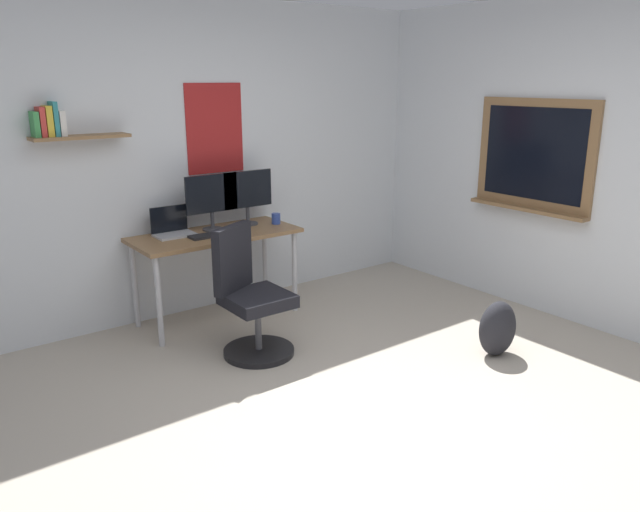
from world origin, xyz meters
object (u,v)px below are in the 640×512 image
at_px(coffee_mug, 276,219).
at_px(backpack, 497,328).
at_px(monitor_secondary, 248,194).
at_px(office_chair, 250,300).
at_px(desk, 216,243).
at_px(monitor_primary, 212,198).
at_px(keyboard, 212,235).
at_px(computer_mouse, 243,229).
at_px(laptop, 172,228).

bearing_deg(coffee_mug, backpack, -69.08).
xyz_separation_m(monitor_secondary, coffee_mug, (0.20, -0.12, -0.22)).
bearing_deg(office_chair, monitor_secondary, 59.20).
height_order(office_chair, coffee_mug, office_chair).
relative_size(desk, monitor_primary, 2.91).
bearing_deg(monitor_primary, backpack, -57.60).
distance_m(keyboard, coffee_mug, 0.65).
relative_size(computer_mouse, coffee_mug, 1.13).
bearing_deg(computer_mouse, laptop, 156.99).
height_order(monitor_secondary, coffee_mug, monitor_secondary).
relative_size(monitor_secondary, coffee_mug, 5.04).
bearing_deg(keyboard, monitor_primary, 59.37).
xyz_separation_m(monitor_primary, coffee_mug, (0.54, -0.12, -0.22)).
bearing_deg(laptop, desk, -25.42).
bearing_deg(monitor_secondary, monitor_primary, 180.00).
bearing_deg(coffee_mug, monitor_secondary, 149.30).
height_order(laptop, backpack, laptop).
relative_size(desk, laptop, 4.36).
xyz_separation_m(computer_mouse, backpack, (1.07, -1.79, -0.55)).
bearing_deg(desk, laptop, 154.58).
xyz_separation_m(keyboard, backpack, (1.35, -1.79, -0.55)).
distance_m(monitor_primary, computer_mouse, 0.35).
bearing_deg(keyboard, office_chair, -95.47).
height_order(desk, office_chair, office_chair).
bearing_deg(office_chair, coffee_mug, 45.64).
height_order(laptop, coffee_mug, laptop).
distance_m(desk, backpack, 2.31).
distance_m(office_chair, computer_mouse, 0.83).
bearing_deg(office_chair, computer_mouse, 62.91).
bearing_deg(desk, monitor_secondary, 14.52).
bearing_deg(monitor_primary, keyboard, -120.63).
xyz_separation_m(office_chair, backpack, (1.41, -1.12, -0.20)).
bearing_deg(computer_mouse, monitor_secondary, 47.09).
relative_size(laptop, computer_mouse, 2.98).
bearing_deg(backpack, computer_mouse, 120.78).
relative_size(laptop, monitor_secondary, 0.67).
bearing_deg(backpack, office_chair, 141.62).
bearing_deg(keyboard, laptop, 137.15).
height_order(desk, monitor_secondary, monitor_secondary).
bearing_deg(keyboard, coffee_mug, 4.45).
xyz_separation_m(office_chair, computer_mouse, (0.34, 0.67, 0.35)).
xyz_separation_m(desk, coffee_mug, (0.58, -0.02, 0.13)).
bearing_deg(backpack, desk, 124.43).
bearing_deg(monitor_primary, coffee_mug, -12.60).
bearing_deg(computer_mouse, coffee_mug, 7.84).
relative_size(desk, backpack, 3.28).
xyz_separation_m(monitor_primary, backpack, (1.25, -1.96, -0.81)).
bearing_deg(office_chair, monitor_primary, 78.90).
height_order(monitor_secondary, keyboard, monitor_secondary).
relative_size(keyboard, computer_mouse, 3.56).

